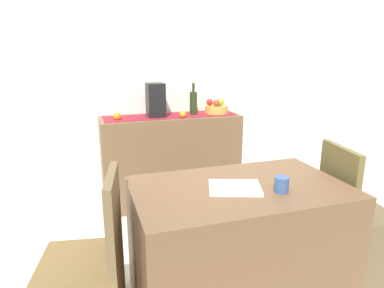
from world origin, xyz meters
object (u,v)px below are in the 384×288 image
object	(u,v)px
wine_bottle	(193,103)
dining_table	(238,245)
fruit_bowl	(216,109)
sideboard_console	(171,160)
chair_by_corner	(354,237)
open_book	(235,188)
coffee_cup	(282,184)
coffee_maker	(156,100)

from	to	relation	value
wine_bottle	dining_table	bearing A→B (deg)	-97.96
fruit_bowl	dining_table	xyz separation A→B (m)	(-0.45, -1.50, -0.55)
sideboard_console	chair_by_corner	size ratio (longest dim) A/B	1.49
wine_bottle	chair_by_corner	xyz separation A→B (m)	(0.65, -1.50, -0.73)
dining_table	open_book	bearing A→B (deg)	-147.00
coffee_cup	chair_by_corner	bearing A→B (deg)	11.65
sideboard_console	chair_by_corner	bearing A→B (deg)	-59.56
dining_table	chair_by_corner	world-z (taller)	chair_by_corner
dining_table	chair_by_corner	distance (m)	0.87
open_book	chair_by_corner	xyz separation A→B (m)	(0.91, 0.03, -0.48)
coffee_maker	open_book	bearing A→B (deg)	-85.76
dining_table	chair_by_corner	size ratio (longest dim) A/B	1.33
fruit_bowl	open_book	bearing A→B (deg)	-108.02
wine_bottle	coffee_maker	bearing A→B (deg)	180.00
coffee_maker	dining_table	xyz separation A→B (m)	(0.16, -1.50, -0.67)
fruit_bowl	sideboard_console	bearing A→B (deg)	180.00
fruit_bowl	wine_bottle	bearing A→B (deg)	-180.00
dining_table	open_book	xyz separation A→B (m)	(-0.05, -0.03, 0.38)
chair_by_corner	coffee_maker	bearing A→B (deg)	124.36
sideboard_console	coffee_cup	distance (m)	1.69
dining_table	chair_by_corner	bearing A→B (deg)	0.17
sideboard_console	wine_bottle	world-z (taller)	wine_bottle
open_book	chair_by_corner	world-z (taller)	chair_by_corner
coffee_maker	wine_bottle	bearing A→B (deg)	-0.00
coffee_maker	open_book	size ratio (longest dim) A/B	1.13
dining_table	coffee_cup	bearing A→B (deg)	-38.63
chair_by_corner	coffee_cup	bearing A→B (deg)	-168.35
wine_bottle	coffee_cup	bearing A→B (deg)	-91.24
dining_table	open_book	size ratio (longest dim) A/B	4.29
open_book	dining_table	bearing A→B (deg)	52.30
coffee_maker	open_book	xyz separation A→B (m)	(0.11, -1.54, -0.29)
coffee_maker	open_book	world-z (taller)	coffee_maker
fruit_bowl	chair_by_corner	xyz separation A→B (m)	(0.41, -1.50, -0.65)
coffee_cup	coffee_maker	bearing A→B (deg)	101.58
fruit_bowl	coffee_maker	world-z (taller)	coffee_maker
coffee_cup	fruit_bowl	bearing A→B (deg)	80.45
wine_bottle	chair_by_corner	world-z (taller)	wine_bottle
open_book	coffee_cup	world-z (taller)	coffee_cup
dining_table	fruit_bowl	bearing A→B (deg)	73.30
open_book	coffee_maker	bearing A→B (deg)	113.54
dining_table	sideboard_console	bearing A→B (deg)	90.69
sideboard_console	open_book	bearing A→B (deg)	-91.12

